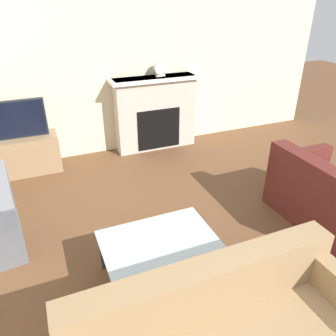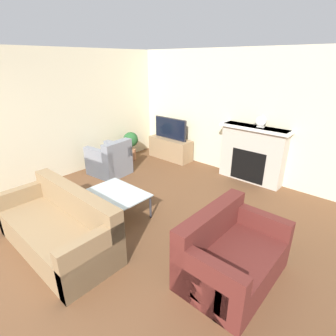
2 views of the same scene
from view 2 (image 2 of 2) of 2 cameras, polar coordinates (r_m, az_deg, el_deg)
The scene contains 12 objects.
ground_plane at distance 3.87m, azimuth -30.98°, elevation -20.88°, with size 20.00×20.00×0.00m, color brown.
wall_back at distance 6.17m, azimuth 12.72°, elevation 11.63°, with size 7.95×0.06×2.70m.
wall_left at distance 6.27m, azimuth -20.42°, elevation 10.95°, with size 0.06×7.77×2.70m.
fireplace at distance 5.84m, azimuth 17.87°, elevation 3.11°, with size 1.45×0.38×1.20m.
tv_stand at distance 6.97m, azimuth 0.52°, elevation 4.26°, with size 1.19×0.42×0.55m.
tv at distance 6.82m, azimuth 0.52°, elevation 8.61°, with size 1.00×0.06×0.54m.
couch_sectional at distance 4.02m, azimuth -22.52°, elevation -12.10°, with size 1.95×0.85×0.82m.
couch_loveseat at distance 3.38m, azimuth 13.35°, elevation -18.11°, with size 0.88×1.30×0.82m.
armchair_by_window at distance 6.13m, azimuth -12.47°, elevation 1.37°, with size 0.87×0.81×0.82m.
coffee_table at distance 4.45m, azimuth -10.86°, elevation -5.67°, with size 1.01×0.67×0.43m.
potted_plant at distance 6.92m, azimuth -8.08°, elevation 5.52°, with size 0.38×0.38×0.73m.
mantel_clock at distance 5.63m, azimuth 19.64°, elevation 9.55°, with size 0.21×0.07×0.24m.
Camera 2 is at (2.94, -0.50, 2.46)m, focal length 28.00 mm.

